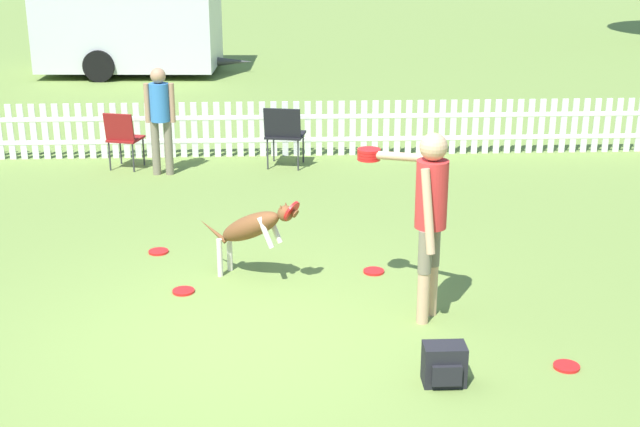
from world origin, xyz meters
The scene contains 13 objects.
ground_plane centered at (0.00, 0.00, 0.00)m, with size 240.00×240.00×0.00m, color olive.
handler_person centered at (1.60, 0.31, 1.09)m, with size 0.79×1.01×1.73m.
leaping_dog centered at (0.05, 1.25, 0.56)m, with size 1.06×0.72×0.90m.
frisbee_near_handler centered at (1.27, 1.38, 0.01)m, with size 0.21×0.21×0.02m.
frisbee_near_dog centered at (-1.00, 2.05, 0.01)m, with size 0.21×0.21×0.02m.
frisbee_midfield centered at (-0.63, 0.97, 0.01)m, with size 0.21×0.21×0.02m.
frisbee_far_scatter centered at (2.62, -0.70, 0.01)m, with size 0.21×0.21×0.02m.
backpack_on_grass centered at (1.58, -0.90, 0.16)m, with size 0.33×0.25×0.33m.
picket_fence centered at (0.00, 6.00, 0.42)m, with size 23.66×0.04×0.83m.
folding_chair_blue_left centered at (-1.88, 5.36, 0.50)m, with size 0.53×0.54×0.84m.
folding_chair_center centered at (0.40, 5.35, 0.54)m, with size 0.61×0.63×0.90m.
spectator_standing centered at (-1.30, 5.09, 0.89)m, with size 0.42×0.27×1.50m.
equipment_trailer centered at (-2.97, 13.45, 1.41)m, with size 4.73×2.52×2.68m.
Camera 1 is at (0.32, -7.02, 3.52)m, focal length 50.00 mm.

